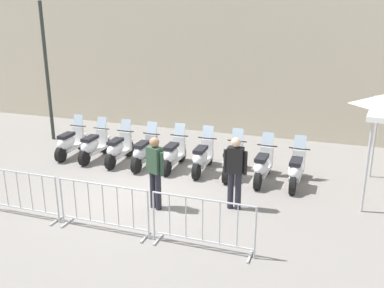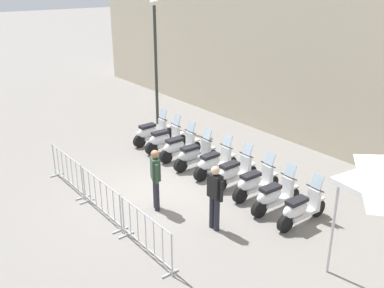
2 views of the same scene
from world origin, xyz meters
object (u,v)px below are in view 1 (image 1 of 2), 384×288
barrier_segment_1 (103,208)px  street_lamp (45,53)px  officer_near_row_end (235,169)px  motorcycle_3 (144,152)px  motorcycle_7 (263,166)px  motorcycle_5 (202,157)px  officer_mid_plaza (155,169)px  barrier_segment_0 (19,194)px  motorcycle_4 (173,154)px  motorcycle_2 (119,149)px  motorcycle_6 (232,161)px  motorcycle_1 (94,146)px  motorcycle_0 (70,143)px  motorcycle_8 (296,170)px  barrier_segment_2 (203,225)px

barrier_segment_1 → street_lamp: 7.89m
street_lamp → officer_near_row_end: 8.53m
motorcycle_3 → motorcycle_7: size_ratio=1.00×
motorcycle_5 → officer_mid_plaza: bearing=-89.6°
motorcycle_3 → officer_mid_plaza: 2.90m
motorcycle_5 → street_lamp: bearing=174.1°
motorcycle_7 → barrier_segment_0: motorcycle_7 is taller
barrier_segment_1 → officer_near_row_end: (2.05, 2.19, 0.46)m
officer_near_row_end → motorcycle_4: bearing=146.5°
motorcycle_4 → motorcycle_3: bearing=-166.4°
motorcycle_2 → motorcycle_5: size_ratio=1.00×
motorcycle_4 → motorcycle_6: bearing=7.3°
motorcycle_4 → motorcycle_1: bearing=-171.6°
motorcycle_0 → officer_mid_plaza: 4.82m
motorcycle_6 → officer_near_row_end: officer_near_row_end is taller
motorcycle_0 → motorcycle_1: bearing=5.0°
street_lamp → officer_mid_plaza: size_ratio=2.88×
street_lamp → officer_mid_plaza: 7.35m
motorcycle_2 → motorcycle_7: 4.37m
motorcycle_5 → motorcycle_6: 0.87m
motorcycle_5 → motorcycle_3: bearing=-169.2°
motorcycle_2 → motorcycle_8: (5.22, 0.60, 0.00)m
motorcycle_0 → officer_mid_plaza: (4.36, -2.01, 0.53)m
motorcycle_5 → officer_mid_plaza: size_ratio=1.00×
motorcycle_4 → barrier_segment_2: motorcycle_4 is taller
motorcycle_5 → barrier_segment_0: motorcycle_5 is taller
barrier_segment_1 → motorcycle_1: bearing=131.5°
motorcycle_8 → officer_near_row_end: officer_near_row_end is taller
motorcycle_6 → motorcycle_7: bearing=-2.2°
motorcycle_5 → street_lamp: size_ratio=0.35×
motorcycle_3 → barrier_segment_0: 4.00m
motorcycle_1 → motorcycle_3: same height
motorcycle_1 → motorcycle_7: bearing=6.2°
barrier_segment_2 → motorcycle_5: bearing=115.1°
barrier_segment_1 → officer_near_row_end: officer_near_row_end is taller
motorcycle_0 → barrier_segment_2: size_ratio=0.84×
motorcycle_6 → motorcycle_7: 0.89m
motorcycle_6 → motorcycle_7: (0.89, -0.03, 0.00)m
motorcycle_7 → motorcycle_3: bearing=-173.5°
motorcycle_1 → motorcycle_3: (1.74, 0.17, 0.00)m
motorcycle_3 → motorcycle_6: (2.59, 0.43, 0.00)m
motorcycle_4 → barrier_segment_0: (-1.66, -4.13, 0.07)m
officer_near_row_end → officer_mid_plaza: (-1.64, -0.79, 0.00)m
motorcycle_5 → barrier_segment_0: size_ratio=0.84×
motorcycle_0 → motorcycle_3: 2.63m
motorcycle_6 → motorcycle_8: bearing=2.6°
motorcycle_1 → motorcycle_4: (2.60, 0.38, 0.00)m
motorcycle_7 → barrier_segment_2: 3.79m
barrier_segment_1 → street_lamp: street_lamp is taller
barrier_segment_1 → street_lamp: (-5.86, 4.63, 2.54)m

